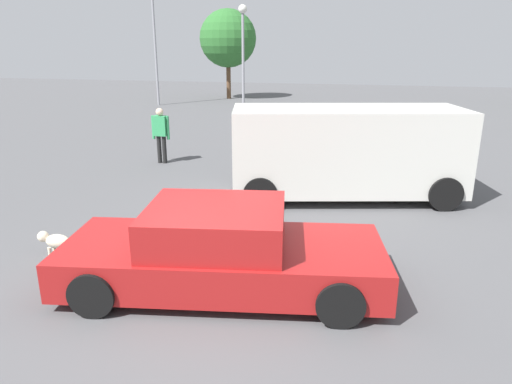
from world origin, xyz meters
TOP-DOWN VIEW (x-y plane):
  - ground_plane at (0.00, 0.00)m, footprint 80.00×80.00m
  - sedan_foreground at (0.20, 0.19)m, footprint 4.92×2.61m
  - dog at (-2.96, 0.59)m, footprint 0.69×0.27m
  - van_white at (1.67, 5.10)m, footprint 5.58×3.25m
  - pedestrian at (-4.03, 7.20)m, footprint 0.57×0.24m
  - light_post_near at (-4.52, 18.40)m, footprint 0.44×0.44m
  - light_post_far at (-10.64, 20.89)m, footprint 0.44×0.44m
  - tree_back_center at (-7.54, 25.49)m, footprint 3.79×3.79m

SIDE VIEW (x-z plane):
  - ground_plane at x=0.00m, z-range 0.00..0.00m
  - dog at x=-2.96m, z-range 0.05..0.47m
  - sedan_foreground at x=0.20m, z-range -0.05..1.23m
  - pedestrian at x=-4.03m, z-range 0.16..1.86m
  - van_white at x=1.67m, z-range 0.09..2.22m
  - light_post_near at x=-4.52m, z-range 1.06..6.54m
  - tree_back_center at x=-7.54m, z-range 1.03..6.89m
  - light_post_far at x=-10.64m, z-range 1.21..8.49m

